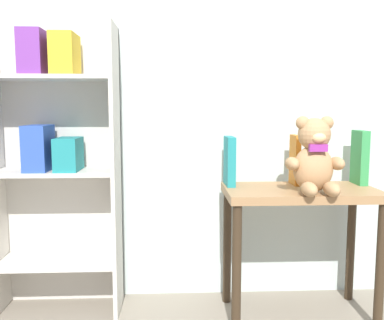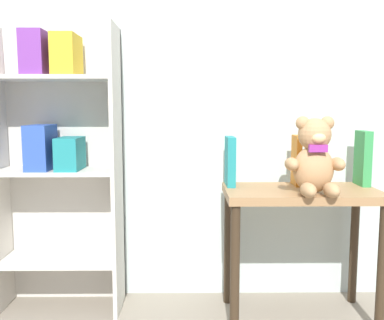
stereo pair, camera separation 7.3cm
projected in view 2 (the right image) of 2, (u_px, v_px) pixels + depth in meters
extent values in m
cube|color=silver|center=(258.00, 45.00, 2.08)|extent=(4.80, 0.06, 2.50)
cube|color=beige|center=(117.00, 171.00, 1.97)|extent=(0.02, 0.26, 1.32)
cube|color=beige|center=(65.00, 167.00, 2.09)|extent=(0.57, 0.02, 1.32)
cube|color=beige|center=(61.00, 259.00, 2.02)|extent=(0.53, 0.24, 0.02)
cube|color=beige|center=(57.00, 171.00, 1.97)|extent=(0.53, 0.24, 0.02)
cube|color=beige|center=(54.00, 78.00, 1.91)|extent=(0.53, 0.24, 0.02)
cube|color=purple|center=(37.00, 54.00, 1.89)|extent=(0.10, 0.18, 0.19)
cube|color=gold|center=(67.00, 55.00, 1.89)|extent=(0.10, 0.18, 0.18)
cube|color=#2D51B7|center=(41.00, 147.00, 1.94)|extent=(0.10, 0.18, 0.20)
cube|color=teal|center=(70.00, 154.00, 1.94)|extent=(0.10, 0.18, 0.15)
cube|color=#9E754C|center=(301.00, 193.00, 1.88)|extent=(0.67, 0.36, 0.04)
cylinder|color=#37291A|center=(235.00, 271.00, 1.77)|extent=(0.04, 0.04, 0.56)
cylinder|color=#37291A|center=(382.00, 270.00, 1.77)|extent=(0.04, 0.04, 0.56)
cylinder|color=#37291A|center=(228.00, 247.00, 2.07)|extent=(0.04, 0.04, 0.56)
cylinder|color=#37291A|center=(354.00, 247.00, 2.07)|extent=(0.04, 0.04, 0.56)
ellipsoid|color=tan|center=(313.00, 169.00, 1.79)|extent=(0.17, 0.13, 0.20)
sphere|color=tan|center=(315.00, 135.00, 1.77)|extent=(0.14, 0.14, 0.14)
sphere|color=tan|center=(303.00, 123.00, 1.77)|extent=(0.06, 0.06, 0.06)
sphere|color=tan|center=(327.00, 123.00, 1.77)|extent=(0.06, 0.06, 0.06)
ellipsoid|color=#F4BB82|center=(319.00, 138.00, 1.72)|extent=(0.06, 0.04, 0.04)
ellipsoid|color=tan|center=(292.00, 164.00, 1.77)|extent=(0.06, 0.11, 0.06)
ellipsoid|color=tan|center=(338.00, 164.00, 1.77)|extent=(0.06, 0.11, 0.06)
ellipsoid|color=tan|center=(308.00, 190.00, 1.70)|extent=(0.06, 0.12, 0.06)
ellipsoid|color=tan|center=(331.00, 190.00, 1.70)|extent=(0.06, 0.12, 0.06)
cube|color=#992D93|center=(318.00, 148.00, 1.72)|extent=(0.07, 0.02, 0.03)
cube|color=teal|center=(230.00, 161.00, 1.96)|extent=(0.04, 0.15, 0.22)
cube|color=orange|center=(296.00, 160.00, 1.97)|extent=(0.03, 0.12, 0.23)
cube|color=#33934C|center=(363.00, 158.00, 1.97)|extent=(0.04, 0.13, 0.25)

